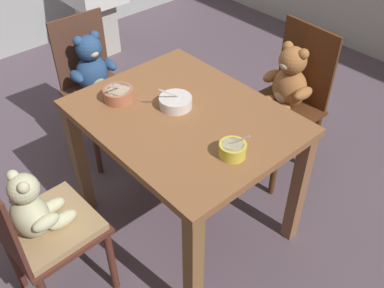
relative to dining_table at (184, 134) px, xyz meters
name	(u,v)px	position (x,y,z in m)	size (l,w,h in m)	color
ground_plane	(186,221)	(0.00, 0.00, -0.65)	(5.20, 5.20, 0.04)	#5D4C57
dining_table	(184,134)	(0.00, 0.00, 0.00)	(1.02, 0.81, 0.75)	#905B36
teddy_chair_near_front	(39,222)	(-0.06, -0.76, -0.10)	(0.40, 0.40, 0.89)	#562A20
teddy_chair_far_center	(288,89)	(0.03, 0.77, -0.06)	(0.44, 0.43, 0.92)	#542D15
teddy_chair_near_left	(93,75)	(-0.88, 0.02, -0.07)	(0.40, 0.39, 0.90)	brown
porridge_bowl_terracotta_near_left	(118,94)	(-0.31, -0.16, 0.15)	(0.15, 0.15, 0.13)	#B9694A
porridge_bowl_yellow_near_right	(233,149)	(0.35, -0.04, 0.15)	(0.12, 0.12, 0.12)	yellow
porridge_bowl_white_center	(176,102)	(-0.07, 0.01, 0.15)	(0.16, 0.17, 0.13)	silver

